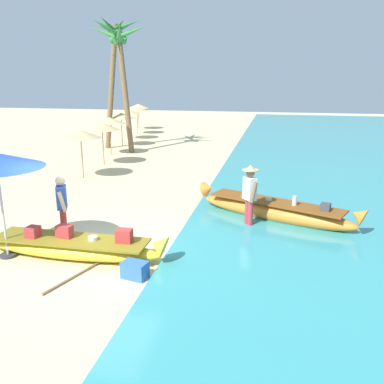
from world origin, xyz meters
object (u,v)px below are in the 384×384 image
(palm_tree_tall_inland, at_px, (115,44))
(paddle, at_px, (87,269))
(cooler_box, at_px, (135,270))
(palm_tree_leaning_seaward, at_px, (120,50))
(person_vendor_hatted, at_px, (250,192))
(boat_orange_midground, at_px, (275,211))
(boat_yellow_foreground, at_px, (71,246))
(person_tourist_customer, at_px, (62,207))

(palm_tree_tall_inland, relative_size, paddle, 3.71)
(paddle, bearing_deg, palm_tree_tall_inland, 108.79)
(cooler_box, bearing_deg, palm_tree_leaning_seaward, 123.73)
(person_vendor_hatted, relative_size, palm_tree_tall_inland, 0.25)
(palm_tree_leaning_seaward, xyz_separation_m, paddle, (4.23, -13.38, -5.13))
(boat_orange_midground, distance_m, paddle, 5.43)
(person_vendor_hatted, bearing_deg, boat_yellow_foreground, -144.48)
(cooler_box, xyz_separation_m, paddle, (-1.09, 0.09, -0.14))
(palm_tree_tall_inland, relative_size, cooler_box, 13.73)
(boat_orange_midground, distance_m, person_tourist_customer, 5.62)
(person_vendor_hatted, relative_size, paddle, 0.92)
(person_vendor_hatted, relative_size, palm_tree_leaning_seaward, 0.26)
(cooler_box, bearing_deg, paddle, -172.73)
(cooler_box, bearing_deg, person_vendor_hatted, 71.07)
(boat_orange_midground, bearing_deg, cooler_box, -123.98)
(person_tourist_customer, height_order, palm_tree_leaning_seaward, palm_tree_leaning_seaward)
(boat_yellow_foreground, bearing_deg, boat_orange_midground, 37.00)
(person_tourist_customer, xyz_separation_m, palm_tree_tall_inland, (-3.79, 13.23, 4.59))
(person_vendor_hatted, bearing_deg, boat_orange_midground, 44.17)
(boat_yellow_foreground, relative_size, person_tourist_customer, 2.67)
(boat_orange_midground, height_order, paddle, boat_orange_midground)
(palm_tree_tall_inland, xyz_separation_m, cooler_box, (5.99, -14.51, -5.37))
(person_vendor_hatted, relative_size, person_tourist_customer, 1.01)
(palm_tree_leaning_seaward, distance_m, cooler_box, 15.32)
(palm_tree_leaning_seaward, height_order, paddle, palm_tree_leaning_seaward)
(person_tourist_customer, height_order, palm_tree_tall_inland, palm_tree_tall_inland)
(palm_tree_tall_inland, bearing_deg, cooler_box, -67.56)
(paddle, bearing_deg, palm_tree_leaning_seaward, 107.54)
(boat_yellow_foreground, distance_m, paddle, 0.88)
(boat_yellow_foreground, height_order, person_vendor_hatted, person_vendor_hatted)
(palm_tree_leaning_seaward, bearing_deg, person_tourist_customer, -75.67)
(palm_tree_leaning_seaward, xyz_separation_m, cooler_box, (5.32, -13.47, -4.99))
(boat_orange_midground, height_order, palm_tree_leaning_seaward, palm_tree_leaning_seaward)
(palm_tree_leaning_seaward, distance_m, paddle, 14.94)
(palm_tree_tall_inland, bearing_deg, person_tourist_customer, -74.01)
(boat_yellow_foreground, height_order, palm_tree_tall_inland, palm_tree_tall_inland)
(person_vendor_hatted, height_order, cooler_box, person_vendor_hatted)
(boat_orange_midground, height_order, person_tourist_customer, person_tourist_customer)
(boat_orange_midground, xyz_separation_m, cooler_box, (-2.69, -3.99, -0.14))
(person_tourist_customer, relative_size, cooler_box, 3.37)
(person_tourist_customer, xyz_separation_m, palm_tree_leaning_seaward, (-3.12, 12.20, 4.20))
(person_tourist_customer, relative_size, palm_tree_leaning_seaward, 0.26)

